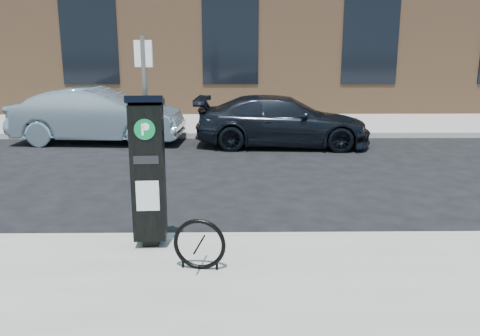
{
  "coord_description": "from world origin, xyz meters",
  "views": [
    {
      "loc": [
        0.08,
        -6.6,
        2.73
      ],
      "look_at": [
        0.18,
        0.5,
        0.96
      ],
      "focal_mm": 38.0,
      "sensor_mm": 36.0,
      "label": 1
    }
  ],
  "objects_px": {
    "bike_rack": "(199,245)",
    "car_silver": "(98,115)",
    "parking_kiosk": "(148,170)",
    "car_dark": "(282,121)",
    "sign_pole": "(147,145)"
  },
  "relations": [
    {
      "from": "parking_kiosk",
      "to": "car_dark",
      "type": "bearing_deg",
      "value": 68.48
    },
    {
      "from": "car_silver",
      "to": "sign_pole",
      "type": "bearing_deg",
      "value": -157.2
    },
    {
      "from": "car_silver",
      "to": "car_dark",
      "type": "relative_size",
      "value": 1.0
    },
    {
      "from": "car_silver",
      "to": "car_dark",
      "type": "bearing_deg",
      "value": -92.18
    },
    {
      "from": "parking_kiosk",
      "to": "bike_rack",
      "type": "distance_m",
      "value": 1.24
    },
    {
      "from": "sign_pole",
      "to": "bike_rack",
      "type": "bearing_deg",
      "value": -32.93
    },
    {
      "from": "bike_rack",
      "to": "car_dark",
      "type": "distance_m",
      "value": 8.16
    },
    {
      "from": "parking_kiosk",
      "to": "car_dark",
      "type": "relative_size",
      "value": 0.42
    },
    {
      "from": "car_dark",
      "to": "bike_rack",
      "type": "bearing_deg",
      "value": 171.63
    },
    {
      "from": "bike_rack",
      "to": "car_silver",
      "type": "bearing_deg",
      "value": 120.71
    },
    {
      "from": "parking_kiosk",
      "to": "car_silver",
      "type": "bearing_deg",
      "value": 105.78
    },
    {
      "from": "bike_rack",
      "to": "sign_pole",
      "type": "bearing_deg",
      "value": 139.8
    },
    {
      "from": "parking_kiosk",
      "to": "bike_rack",
      "type": "xyz_separation_m",
      "value": [
        0.68,
        -0.76,
        -0.71
      ]
    },
    {
      "from": "bike_rack",
      "to": "car_silver",
      "type": "distance_m",
      "value": 9.14
    },
    {
      "from": "sign_pole",
      "to": "bike_rack",
      "type": "xyz_separation_m",
      "value": [
        0.69,
        -0.81,
        -1.02
      ]
    }
  ]
}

